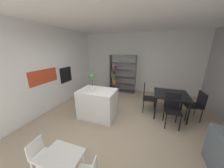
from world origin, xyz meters
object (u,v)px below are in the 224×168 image
object	(u,v)px
built_in_oven	(66,75)
dining_table	(171,96)
child_chair_left	(40,154)
child_table	(62,159)
dining_chair_window_side	(196,103)
dining_chair_island_side	(147,96)
dining_chair_near	(172,107)
open_bookshelf	(121,75)
potted_plant_on_island	(92,81)
kitchen_island	(98,104)

from	to	relation	value
built_in_oven	dining_table	world-z (taller)	built_in_oven
dining_table	child_chair_left	bearing A→B (deg)	-130.47
child_table	dining_chair_window_side	bearing A→B (deg)	46.78
dining_table	dining_chair_island_side	xyz separation A→B (m)	(-0.72, -0.01, -0.09)
child_chair_left	dining_chair_near	distance (m)	3.22
open_bookshelf	child_chair_left	distance (m)	4.37
built_in_oven	dining_chair_near	xyz separation A→B (m)	(3.90, -0.41, -0.53)
child_chair_left	child_table	bearing A→B (deg)	-93.13
potted_plant_on_island	dining_table	distance (m)	2.50
child_chair_left	dining_chair_window_side	distance (m)	4.11
built_in_oven	child_chair_left	xyz separation A→B (m)	(1.58, -2.63, -0.74)
kitchen_island	dining_chair_near	world-z (taller)	dining_chair_near
kitchen_island	child_table	world-z (taller)	kitchen_island
child_chair_left	dining_chair_island_side	xyz separation A→B (m)	(1.61, 2.73, 0.23)
potted_plant_on_island	kitchen_island	bearing A→B (deg)	42.30
kitchen_island	dining_chair_island_side	world-z (taller)	dining_chair_island_side
child_table	child_chair_left	world-z (taller)	child_chair_left
open_bookshelf	child_table	bearing A→B (deg)	-87.25
open_bookshelf	dining_table	size ratio (longest dim) A/B	1.81
built_in_oven	dining_table	distance (m)	3.93
dining_chair_island_side	kitchen_island	bearing A→B (deg)	117.89
open_bookshelf	child_chair_left	xyz separation A→B (m)	(-0.27, -4.33, -0.50)
child_table	child_chair_left	size ratio (longest dim) A/B	1.02
dining_chair_window_side	dining_table	bearing A→B (deg)	-95.47
dining_chair_near	built_in_oven	bearing A→B (deg)	170.14
dining_chair_island_side	dining_chair_near	bearing A→B (deg)	-128.39
open_bookshelf	child_table	xyz separation A→B (m)	(0.21, -4.33, -0.43)
child_table	open_bookshelf	bearing A→B (deg)	92.75
dining_chair_island_side	built_in_oven	bearing A→B (deg)	88.83
open_bookshelf	dining_chair_near	bearing A→B (deg)	-45.69
built_in_oven	kitchen_island	bearing A→B (deg)	-23.09
child_table	kitchen_island	bearing A→B (deg)	98.63
child_chair_left	dining_chair_island_side	distance (m)	3.18
potted_plant_on_island	dining_table	size ratio (longest dim) A/B	0.53
potted_plant_on_island	child_table	world-z (taller)	potted_plant_on_island
dining_table	dining_chair_near	size ratio (longest dim) A/B	1.09
potted_plant_on_island	built_in_oven	bearing A→B (deg)	153.03
dining_table	dining_chair_near	bearing A→B (deg)	-90.71
built_in_oven	open_bookshelf	distance (m)	2.52
dining_table	dining_chair_window_side	size ratio (longest dim) A/B	1.14
kitchen_island	open_bookshelf	xyz separation A→B (m)	(0.08, 2.45, 0.39)
dining_chair_island_side	child_table	bearing A→B (deg)	154.42
kitchen_island	dining_table	distance (m)	2.32
built_in_oven	dining_chair_window_side	world-z (taller)	built_in_oven
built_in_oven	dining_chair_near	world-z (taller)	built_in_oven
built_in_oven	potted_plant_on_island	size ratio (longest dim) A/B	1.12
child_table	dining_chair_near	bearing A→B (deg)	50.09
dining_table	dining_chair_window_side	bearing A→B (deg)	0.88
built_in_oven	kitchen_island	size ratio (longest dim) A/B	0.53
open_bookshelf	potted_plant_on_island	bearing A→B (deg)	-94.03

